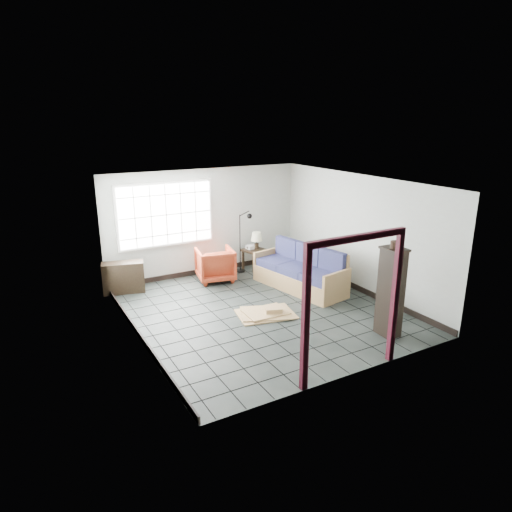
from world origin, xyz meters
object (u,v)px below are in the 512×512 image
futon_sofa (302,273)px  tall_shelf (391,291)px  armchair (215,263)px  side_table (254,253)px

futon_sofa → tall_shelf: tall_shelf is taller
tall_shelf → futon_sofa: bearing=93.4°
armchair → tall_shelf: (1.52, -4.14, 0.40)m
futon_sofa → side_table: 1.75m
side_table → tall_shelf: tall_shelf is taller
armchair → side_table: bearing=-155.7°
side_table → tall_shelf: (0.30, -4.42, 0.39)m
futon_sofa → tall_shelf: (0.01, -2.70, 0.47)m
tall_shelf → armchair: bearing=113.3°
futon_sofa → armchair: futon_sofa is taller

